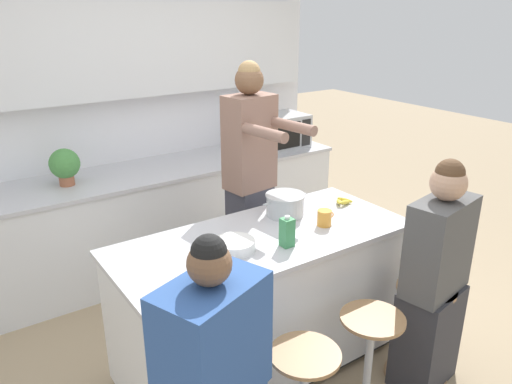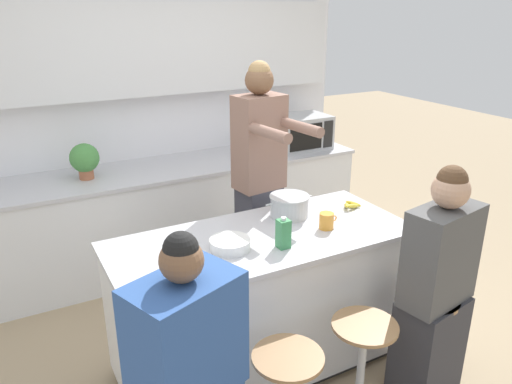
# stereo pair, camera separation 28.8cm
# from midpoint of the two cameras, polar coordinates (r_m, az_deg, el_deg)

# --- Properties ---
(ground_plane) EXTENTS (16.00, 16.00, 0.00)m
(ground_plane) POSITION_cam_midpoint_polar(r_m,az_deg,el_deg) (3.41, 3.21, -18.99)
(ground_plane) COLOR tan
(wall_back) EXTENTS (3.66, 0.22, 2.70)m
(wall_back) POSITION_cam_midpoint_polar(r_m,az_deg,el_deg) (4.45, -9.89, 12.20)
(wall_back) COLOR white
(wall_back) RESTS_ON ground_plane
(back_counter) EXTENTS (3.40, 0.71, 0.88)m
(back_counter) POSITION_cam_midpoint_polar(r_m,az_deg,el_deg) (4.43, -7.59, -2.51)
(back_counter) COLOR silver
(back_counter) RESTS_ON ground_plane
(kitchen_island) EXTENTS (1.79, 0.78, 0.91)m
(kitchen_island) POSITION_cam_midpoint_polar(r_m,az_deg,el_deg) (3.14, 3.38, -12.52)
(kitchen_island) COLOR black
(kitchen_island) RESTS_ON ground_plane
(bar_stool_center_right) EXTENTS (0.38, 0.38, 0.63)m
(bar_stool_center_right) POSITION_cam_midpoint_polar(r_m,az_deg,el_deg) (2.92, 14.83, -19.38)
(bar_stool_center_right) COLOR #997047
(bar_stool_center_right) RESTS_ON ground_plane
(bar_stool_rightmost) EXTENTS (0.38, 0.38, 0.63)m
(bar_stool_rightmost) POSITION_cam_midpoint_polar(r_m,az_deg,el_deg) (3.23, 21.01, -15.84)
(bar_stool_rightmost) COLOR #997047
(bar_stool_rightmost) RESTS_ON ground_plane
(person_cooking) EXTENTS (0.40, 0.62, 1.84)m
(person_cooking) POSITION_cam_midpoint_polar(r_m,az_deg,el_deg) (3.53, 2.76, 0.05)
(person_cooking) COLOR #383842
(person_cooking) RESTS_ON ground_plane
(person_seated_near) EXTENTS (0.47, 0.33, 1.42)m
(person_seated_near) POSITION_cam_midpoint_polar(r_m,az_deg,el_deg) (3.04, 22.40, -11.23)
(person_seated_near) COLOR #333338
(person_seated_near) RESTS_ON ground_plane
(cooking_pot) EXTENTS (0.34, 0.25, 0.14)m
(cooking_pot) POSITION_cam_midpoint_polar(r_m,az_deg,el_deg) (3.17, 6.43, -1.64)
(cooking_pot) COLOR #B7BABC
(cooking_pot) RESTS_ON kitchen_island
(fruit_bowl) EXTENTS (0.23, 0.23, 0.06)m
(fruit_bowl) POSITION_cam_midpoint_polar(r_m,az_deg,el_deg) (2.75, 0.02, -6.04)
(fruit_bowl) COLOR white
(fruit_bowl) RESTS_ON kitchen_island
(coffee_cup_near) EXTENTS (0.12, 0.09, 0.10)m
(coffee_cup_near) POSITION_cam_midpoint_polar(r_m,az_deg,el_deg) (3.04, 10.77, -3.32)
(coffee_cup_near) COLOR orange
(coffee_cup_near) RESTS_ON kitchen_island
(banana_bunch) EXTENTS (0.15, 0.11, 0.05)m
(banana_bunch) POSITION_cam_midpoint_polar(r_m,az_deg,el_deg) (3.38, 13.21, -1.50)
(banana_bunch) COLOR yellow
(banana_bunch) RESTS_ON kitchen_island
(juice_carton) EXTENTS (0.07, 0.07, 0.18)m
(juice_carton) POSITION_cam_midpoint_polar(r_m,az_deg,el_deg) (2.76, 6.14, -4.81)
(juice_carton) COLOR #38844C
(juice_carton) RESTS_ON kitchen_island
(microwave) EXTENTS (0.55, 0.38, 0.31)m
(microwave) POSITION_cam_midpoint_polar(r_m,az_deg,el_deg) (4.77, 6.72, 6.78)
(microwave) COLOR #B2B5B7
(microwave) RESTS_ON back_counter
(potted_plant) EXTENTS (0.23, 0.23, 0.28)m
(potted_plant) POSITION_cam_midpoint_polar(r_m,az_deg,el_deg) (4.06, -17.11, 3.58)
(potted_plant) COLOR #A86042
(potted_plant) RESTS_ON back_counter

